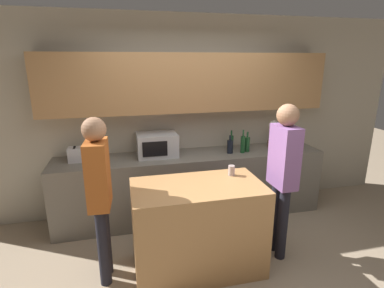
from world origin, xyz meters
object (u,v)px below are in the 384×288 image
bottle_3 (247,144)px  cup_0 (231,170)px  person_center (283,169)px  bottle_2 (243,144)px  microwave (157,145)px  toaster (79,154)px  bottle_1 (231,142)px  potted_plant (273,134)px  person_left (99,188)px  bottle_0 (230,146)px

bottle_3 → cup_0: size_ratio=2.59×
person_center → bottle_2: bearing=0.6°
microwave → toaster: microwave is taller
bottle_3 → cup_0: 1.05m
toaster → person_center: person_center is taller
toaster → bottle_2: bearing=-3.8°
microwave → bottle_1: microwave is taller
bottle_2 → person_center: size_ratio=0.19×
toaster → bottle_1: 2.03m
toaster → bottle_2: (2.12, -0.14, 0.03)m
potted_plant → bottle_1: size_ratio=1.45×
bottle_3 → cup_0: (-0.56, -0.89, -0.01)m
potted_plant → bottle_2: bearing=-164.7°
microwave → toaster: size_ratio=2.00×
toaster → bottle_1: bottle_1 is taller
bottle_1 → person_center: (0.13, -1.19, 0.02)m
bottle_3 → person_left: person_left is taller
cup_0 → person_left: 1.34m
potted_plant → bottle_3: potted_plant is taller
potted_plant → cup_0: bearing=-135.3°
microwave → person_center: size_ratio=0.31×
microwave → person_left: size_ratio=0.32×
microwave → person_center: bearing=-44.0°
potted_plant → person_left: (-2.34, -1.11, -0.11)m
bottle_0 → person_center: size_ratio=0.15×
toaster → person_left: bearing=-74.9°
bottle_2 → cup_0: 0.98m
microwave → cup_0: size_ratio=4.84×
bottle_0 → cup_0: 0.92m
microwave → potted_plant: potted_plant is taller
potted_plant → cup_0: potted_plant is taller
bottle_1 → person_left: size_ratio=0.17×
bottle_0 → potted_plant: bearing=9.8°
potted_plant → bottle_3: (-0.44, -0.10, -0.09)m
person_center → person_left: bearing=87.7°
microwave → bottle_0: 0.98m
toaster → cup_0: (1.64, -0.99, 0.01)m
potted_plant → person_left: size_ratio=0.24×
bottle_3 → person_left: size_ratio=0.17×
bottle_2 → cup_0: (-0.48, -0.85, -0.02)m
bottle_2 → bottle_3: 0.09m
person_center → toaster: bearing=60.8°
bottle_2 → person_left: person_left is taller
potted_plant → bottle_2: potted_plant is taller
bottle_0 → person_center: bearing=-78.5°
potted_plant → bottle_2: (-0.52, -0.14, -0.08)m
potted_plant → person_left: bearing=-154.7°
toaster → potted_plant: (2.64, -0.00, 0.11)m
microwave → person_center: person_center is taller
toaster → person_center: (2.15, -1.14, 0.03)m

